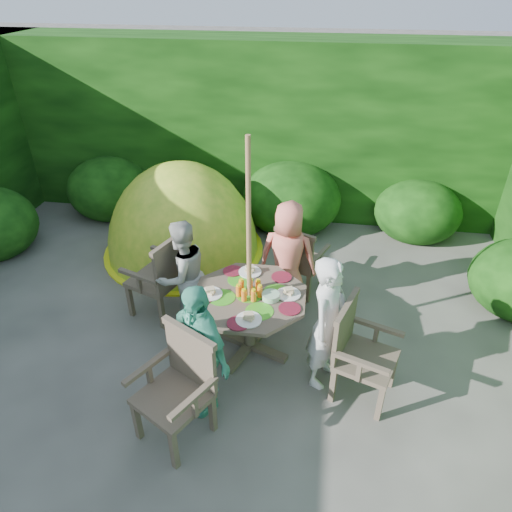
# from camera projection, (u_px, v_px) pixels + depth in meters

# --- Properties ---
(ground) EXTENTS (60.00, 60.00, 0.00)m
(ground) POSITION_uv_depth(u_px,v_px,m) (191.00, 391.00, 4.17)
(ground) COLOR #4A4842
(ground) RESTS_ON ground
(hedge_enclosure) EXTENTS (9.00, 9.00, 2.50)m
(hedge_enclosure) POSITION_uv_depth(u_px,v_px,m) (217.00, 205.00, 4.62)
(hedge_enclosure) COLOR black
(hedge_enclosure) RESTS_ON ground
(patio_table) EXTENTS (1.48, 1.48, 0.80)m
(patio_table) POSITION_uv_depth(u_px,v_px,m) (250.00, 304.00, 4.36)
(patio_table) COLOR #45392D
(patio_table) RESTS_ON ground
(parasol_pole) EXTENTS (0.06, 0.06, 2.20)m
(parasol_pole) POSITION_uv_depth(u_px,v_px,m) (249.00, 256.00, 4.08)
(parasol_pole) COLOR olive
(parasol_pole) RESTS_ON ground
(garden_chair_right) EXTENTS (0.63, 0.67, 0.90)m
(garden_chair_right) POSITION_uv_depth(u_px,v_px,m) (358.00, 351.00, 3.94)
(garden_chair_right) COLOR #45392D
(garden_chair_right) RESTS_ON ground
(garden_chair_left) EXTENTS (0.66, 0.70, 0.94)m
(garden_chair_left) POSITION_uv_depth(u_px,v_px,m) (162.00, 276.00, 4.86)
(garden_chair_left) COLOR #45392D
(garden_chair_left) RESTS_ON ground
(garden_chair_back) EXTENTS (0.64, 0.61, 0.85)m
(garden_chair_back) POSITION_uv_depth(u_px,v_px,m) (299.00, 259.00, 5.23)
(garden_chair_back) COLOR #45392D
(garden_chair_back) RESTS_ON ground
(garden_chair_front) EXTENTS (0.72, 0.70, 0.93)m
(garden_chair_front) POSITION_uv_depth(u_px,v_px,m) (179.00, 386.00, 3.59)
(garden_chair_front) COLOR #45392D
(garden_chair_front) RESTS_ON ground
(child_right) EXTENTS (0.48, 0.57, 1.32)m
(child_right) POSITION_uv_depth(u_px,v_px,m) (328.00, 324.00, 3.97)
(child_right) COLOR silver
(child_right) RESTS_ON ground
(child_left) EXTENTS (0.73, 0.75, 1.22)m
(child_left) POSITION_uv_depth(u_px,v_px,m) (183.00, 275.00, 4.68)
(child_left) COLOR #A5A6A0
(child_left) RESTS_ON ground
(child_back) EXTENTS (0.67, 0.47, 1.28)m
(child_back) POSITION_uv_depth(u_px,v_px,m) (288.00, 258.00, 4.90)
(child_back) COLOR #F37764
(child_back) RESTS_ON ground
(child_front) EXTENTS (0.77, 0.71, 1.27)m
(child_front) POSITION_uv_depth(u_px,v_px,m) (199.00, 349.00, 3.74)
(child_front) COLOR #4DB496
(child_front) RESTS_ON ground
(dome_tent) EXTENTS (2.22, 2.22, 2.46)m
(dome_tent) POSITION_uv_depth(u_px,v_px,m) (185.00, 250.00, 6.26)
(dome_tent) COLOR #85B723
(dome_tent) RESTS_ON ground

